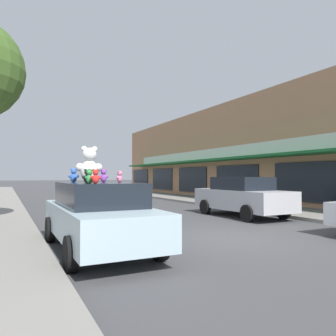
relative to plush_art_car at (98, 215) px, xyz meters
name	(u,v)px	position (x,y,z in m)	size (l,w,h in m)	color
ground_plane	(230,238)	(3.58, -0.19, -0.81)	(260.00, 260.00, 0.00)	#424244
storefront_row	(302,153)	(17.61, 9.61, 2.56)	(13.68, 39.17, 6.76)	tan
plush_art_car	(98,215)	(0.00, 0.00, 0.00)	(1.94, 4.73, 1.55)	#ADC6D1
teddy_bear_giant	(89,165)	(-0.14, 0.32, 1.15)	(0.64, 0.41, 0.86)	white
teddy_bear_pink	(120,177)	(0.49, -0.06, 0.87)	(0.20, 0.17, 0.28)	pink
teddy_bear_black	(87,176)	(-0.43, -0.76, 0.88)	(0.22, 0.18, 0.30)	black
teddy_bear_green	(89,177)	(-0.43, -0.98, 0.87)	(0.20, 0.20, 0.29)	green
teddy_bear_purple	(104,176)	(0.21, 0.34, 0.89)	(0.24, 0.15, 0.32)	purple
teddy_bear_blue	(74,175)	(-0.41, 0.80, 0.90)	(0.27, 0.18, 0.35)	blue
teddy_bear_brown	(95,177)	(0.17, 0.98, 0.85)	(0.16, 0.17, 0.24)	olive
teddy_bear_red	(95,177)	(-0.35, -1.14, 0.87)	(0.22, 0.15, 0.29)	red
parked_car_far_center	(242,196)	(6.97, 3.46, 0.04)	(1.99, 4.57, 1.66)	#B7B7BC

